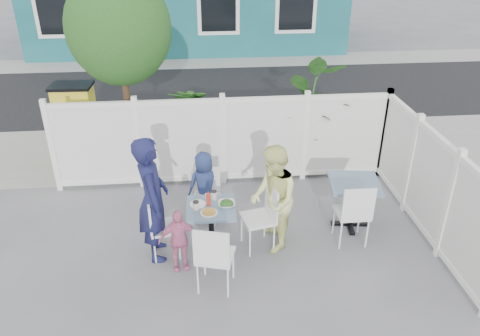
{
  "coord_description": "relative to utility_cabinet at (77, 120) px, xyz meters",
  "views": [
    {
      "loc": [
        -0.31,
        -5.02,
        4.23
      ],
      "look_at": [
        0.25,
        0.85,
        1.1
      ],
      "focal_mm": 35.0,
      "sensor_mm": 36.0,
      "label": 1
    }
  ],
  "objects": [
    {
      "name": "fence_back",
      "position": [
        2.85,
        -1.6,
        0.11
      ],
      "size": [
        5.86,
        0.08,
        1.6
      ],
      "color": "white",
      "rests_on": "ground"
    },
    {
      "name": "main_table",
      "position": [
        2.55,
        -3.55,
        -0.13
      ],
      "size": [
        0.69,
        0.69,
        0.71
      ],
      "rotation": [
        0.0,
        0.0,
        -0.03
      ],
      "color": "#406177",
      "rests_on": "ground"
    },
    {
      "name": "toddler",
      "position": [
        2.1,
        -3.91,
        -0.22
      ],
      "size": [
        0.57,
        0.31,
        0.92
      ],
      "primitive_type": "imported",
      "rotation": [
        0.0,
        0.0,
        0.16
      ],
      "color": "pink",
      "rests_on": "ground"
    },
    {
      "name": "plate_main",
      "position": [
        2.53,
        -3.7,
        0.04
      ],
      "size": [
        0.24,
        0.24,
        0.02
      ],
      "primitive_type": "cylinder",
      "color": "white",
      "rests_on": "main_table"
    },
    {
      "name": "potted_shrub_a",
      "position": [
        2.35,
        -0.9,
        0.12
      ],
      "size": [
        1.08,
        1.08,
        1.59
      ],
      "primitive_type": "imported",
      "rotation": [
        0.0,
        0.0,
        2.9
      ],
      "color": "#1C4616",
      "rests_on": "ground"
    },
    {
      "name": "street",
      "position": [
        2.75,
        3.5,
        -0.68
      ],
      "size": [
        24.0,
        5.0,
        0.01
      ],
      "primitive_type": "cube",
      "color": "black",
      "rests_on": "ground"
    },
    {
      "name": "utility_cabinet",
      "position": [
        0.0,
        0.0,
        0.0
      ],
      "size": [
        0.75,
        0.55,
        1.36
      ],
      "primitive_type": "cube",
      "rotation": [
        0.0,
        0.0,
        -0.04
      ],
      "color": "gold",
      "rests_on": "ground"
    },
    {
      "name": "salt_shaker",
      "position": [
        2.5,
        -3.3,
        0.07
      ],
      "size": [
        0.03,
        0.03,
        0.07
      ],
      "primitive_type": "cylinder",
      "color": "white",
      "rests_on": "main_table"
    },
    {
      "name": "tree",
      "position": [
        1.15,
        -0.7,
        1.91
      ],
      "size": [
        1.8,
        1.62,
        3.59
      ],
      "color": "#382316",
      "rests_on": "ground"
    },
    {
      "name": "coffee_cup_a",
      "position": [
        2.35,
        -3.6,
        0.1
      ],
      "size": [
        0.08,
        0.08,
        0.12
      ],
      "primitive_type": "cylinder",
      "color": "beige",
      "rests_on": "main_table"
    },
    {
      "name": "man",
      "position": [
        1.78,
        -3.58,
        0.23
      ],
      "size": [
        0.51,
        0.71,
        1.82
      ],
      "primitive_type": "imported",
      "rotation": [
        0.0,
        0.0,
        1.69
      ],
      "color": "#161942",
      "rests_on": "ground"
    },
    {
      "name": "salad_bowl",
      "position": [
        2.78,
        -3.54,
        0.06
      ],
      "size": [
        0.24,
        0.24,
        0.06
      ],
      "primitive_type": "imported",
      "color": "white",
      "rests_on": "main_table"
    },
    {
      "name": "chair_near",
      "position": [
        2.55,
        -4.41,
        -0.1
      ],
      "size": [
        0.55,
        0.54,
        0.99
      ],
      "rotation": [
        0.0,
        0.0,
        -0.27
      ],
      "color": "white",
      "rests_on": "ground"
    },
    {
      "name": "coffee_cup_b",
      "position": [
        2.61,
        -3.33,
        0.1
      ],
      "size": [
        0.08,
        0.08,
        0.12
      ],
      "primitive_type": "cylinder",
      "color": "beige",
      "rests_on": "main_table"
    },
    {
      "name": "far_sidewalk",
      "position": [
        2.75,
        6.6,
        -0.67
      ],
      "size": [
        24.0,
        1.6,
        0.01
      ],
      "primitive_type": "cube",
      "color": "gray",
      "rests_on": "ground"
    },
    {
      "name": "chair_right",
      "position": [
        3.3,
        -3.53,
        -0.11
      ],
      "size": [
        0.52,
        0.53,
        0.99
      ],
      "rotation": [
        0.0,
        0.0,
        1.79
      ],
      "color": "white",
      "rests_on": "ground"
    },
    {
      "name": "pepper_shaker",
      "position": [
        2.51,
        -3.31,
        0.07
      ],
      "size": [
        0.03,
        0.03,
        0.07
      ],
      "primitive_type": "cylinder",
      "color": "black",
      "rests_on": "main_table"
    },
    {
      "name": "fence_right",
      "position": [
        5.75,
        -3.4,
        0.11
      ],
      "size": [
        0.08,
        3.66,
        1.6
      ],
      "rotation": [
        0.0,
        0.0,
        1.57
      ],
      "color": "white",
      "rests_on": "ground"
    },
    {
      "name": "chair_left",
      "position": [
        1.82,
        -3.61,
        -0.14
      ],
      "size": [
        0.47,
        0.48,
        0.93
      ],
      "rotation": [
        0.0,
        0.0,
        -1.4
      ],
      "color": "white",
      "rests_on": "ground"
    },
    {
      "name": "potted_shrub_b",
      "position": [
        4.43,
        -1.0,
        0.27
      ],
      "size": [
        1.95,
        2.09,
        1.89
      ],
      "primitive_type": "imported",
      "rotation": [
        0.0,
        0.0,
        1.9
      ],
      "color": "#1C4616",
      "rests_on": "ground"
    },
    {
      "name": "woman",
      "position": [
        3.43,
        -3.54,
        0.11
      ],
      "size": [
        0.62,
        0.78,
        1.58
      ],
      "primitive_type": "imported",
      "rotation": [
        0.0,
        0.0,
        -1.54
      ],
      "color": "#E9F647",
      "rests_on": "ground"
    },
    {
      "name": "ground",
      "position": [
        2.75,
        -4.0,
        -0.68
      ],
      "size": [
        80.0,
        80.0,
        0.0
      ],
      "primitive_type": "plane",
      "color": "slate"
    },
    {
      "name": "chair_spare",
      "position": [
        4.59,
        -3.62,
        -0.1
      ],
      "size": [
        0.46,
        0.44,
        1.0
      ],
      "rotation": [
        0.0,
        0.0,
        -0.0
      ],
      "color": "white",
      "rests_on": "ground"
    },
    {
      "name": "near_sidewalk",
      "position": [
        2.75,
        -0.2,
        -0.67
      ],
      "size": [
        24.0,
        2.6,
        0.01
      ],
      "primitive_type": "cube",
      "color": "gray",
      "rests_on": "ground"
    },
    {
      "name": "ketchup_bottle",
      "position": [
        2.53,
        -3.49,
        0.12
      ],
      "size": [
        0.06,
        0.06,
        0.18
      ],
      "primitive_type": "cylinder",
      "color": "red",
      "rests_on": "main_table"
    },
    {
      "name": "boy",
      "position": [
        2.49,
        -2.65,
        -0.12
      ],
      "size": [
        0.63,
        0.51,
        1.11
      ],
      "primitive_type": "imported",
      "rotation": [
        0.0,
        0.0,
        3.48
      ],
      "color": "navy",
      "rests_on": "ground"
    },
    {
      "name": "chair_back",
      "position": [
        2.52,
        -2.72,
        -0.17
      ],
      "size": [
        0.48,
        0.47,
        0.87
      ],
      "rotation": [
        0.0,
        0.0,
        2.86
      ],
      "color": "white",
      "rests_on": "ground"
    },
    {
      "name": "spare_table",
      "position": [
        4.72,
        -3.15,
        -0.08
      ],
      "size": [
        0.82,
        0.82,
        0.77
      ],
      "rotation": [
        0.0,
        0.0,
        -0.14
      ],
      "color": "#406177",
      "rests_on": "ground"
    },
    {
      "name": "plate_side",
      "position": [
        2.38,
        -3.46,
        0.04
      ],
      "size": [
        0.23,
        0.23,
        0.02
      ],
      "primitive_type": "cylinder",
      "color": "white",
      "rests_on": "main_table"
    }
  ]
}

